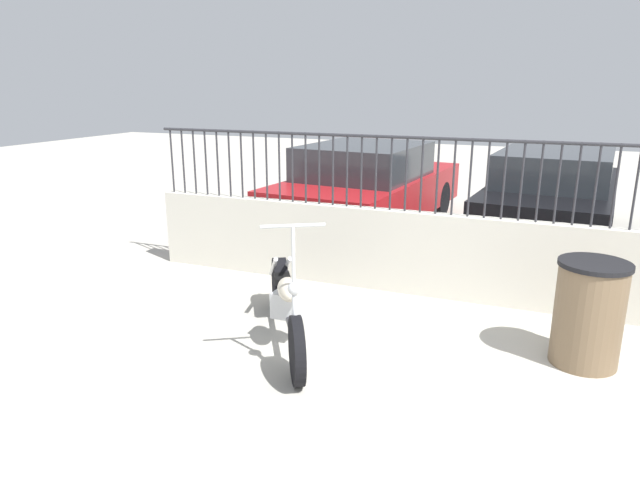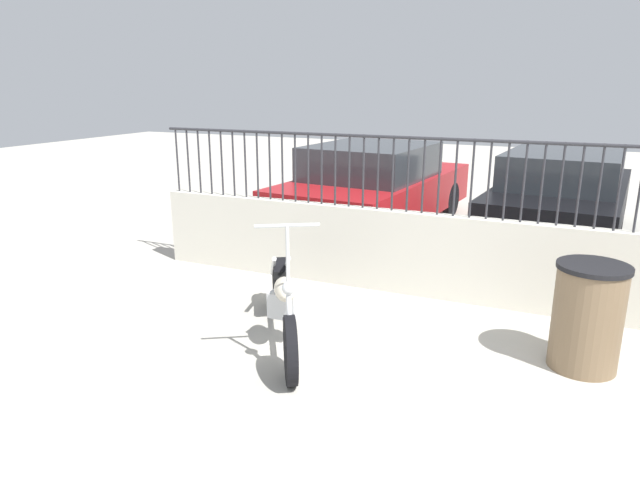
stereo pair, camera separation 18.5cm
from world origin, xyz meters
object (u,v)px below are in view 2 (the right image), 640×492
object	(u,v)px
trash_bin	(587,317)
car_black	(561,197)
motorcycle_dark_grey	(284,301)
car_red	(375,186)

from	to	relation	value
trash_bin	car_black	distance (m)	4.29
trash_bin	motorcycle_dark_grey	bearing A→B (deg)	-169.43
trash_bin	car_red	xyz separation A→B (m)	(-3.27, 3.99, 0.24)
motorcycle_dark_grey	car_red	bearing A→B (deg)	156.80
motorcycle_dark_grey	trash_bin	world-z (taller)	motorcycle_dark_grey
motorcycle_dark_grey	trash_bin	bearing A→B (deg)	69.43
motorcycle_dark_grey	car_red	world-z (taller)	car_red
trash_bin	car_black	world-z (taller)	car_black
trash_bin	car_red	bearing A→B (deg)	129.37
trash_bin	car_black	size ratio (longest dim) A/B	0.21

